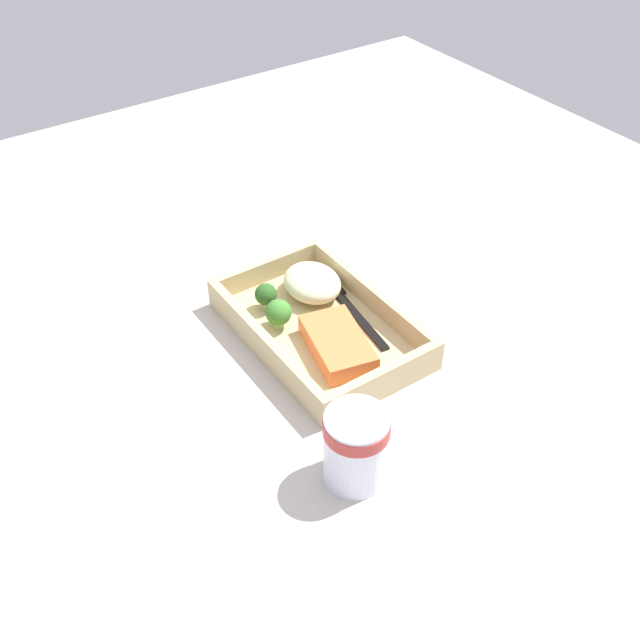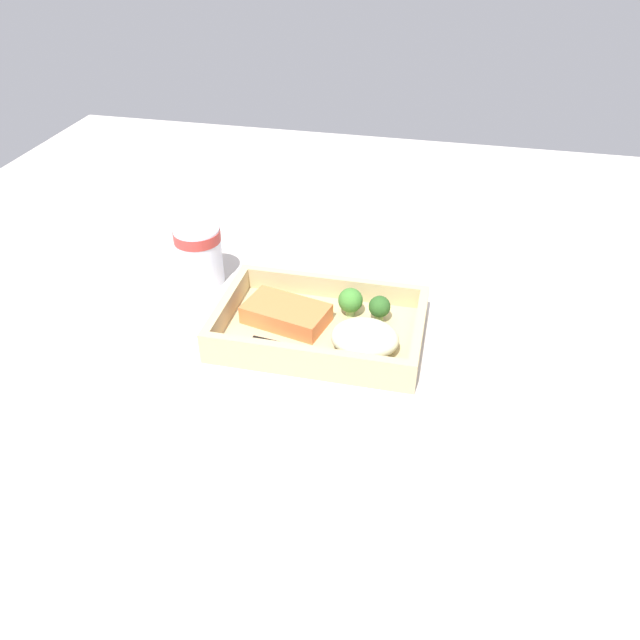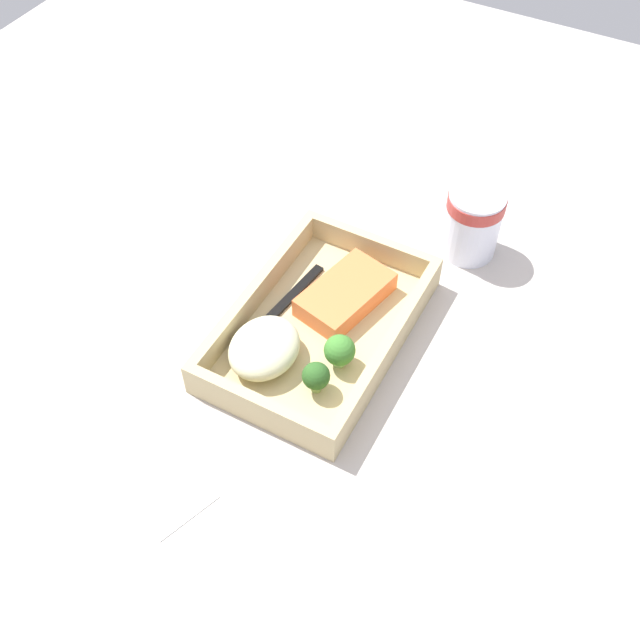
# 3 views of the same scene
# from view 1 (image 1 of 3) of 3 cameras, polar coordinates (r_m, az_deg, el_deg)

# --- Properties ---
(ground_plane) EXTENTS (1.60, 1.60, 0.02)m
(ground_plane) POSITION_cam_1_polar(r_m,az_deg,el_deg) (0.99, -0.00, -1.63)
(ground_plane) COLOR #BAB1A9
(takeout_tray) EXTENTS (0.28, 0.18, 0.01)m
(takeout_tray) POSITION_cam_1_polar(r_m,az_deg,el_deg) (0.98, -0.00, -0.94)
(takeout_tray) COLOR tan
(takeout_tray) RESTS_ON ground_plane
(tray_rim) EXTENTS (0.28, 0.18, 0.03)m
(tray_rim) POSITION_cam_1_polar(r_m,az_deg,el_deg) (0.97, -0.00, 0.05)
(tray_rim) COLOR tan
(tray_rim) RESTS_ON takeout_tray
(salmon_fillet) EXTENTS (0.12, 0.09, 0.03)m
(salmon_fillet) POSITION_cam_1_polar(r_m,az_deg,el_deg) (0.94, 1.35, -1.86)
(salmon_fillet) COLOR orange
(salmon_fillet) RESTS_ON takeout_tray
(mashed_potatoes) EXTENTS (0.09, 0.07, 0.04)m
(mashed_potatoes) POSITION_cam_1_polar(r_m,az_deg,el_deg) (1.02, -0.60, 2.86)
(mashed_potatoes) COLOR beige
(mashed_potatoes) RESTS_ON takeout_tray
(broccoli_floret_1) EXTENTS (0.03, 0.03, 0.04)m
(broccoli_floret_1) POSITION_cam_1_polar(r_m,az_deg,el_deg) (1.00, -4.14, 1.91)
(broccoli_floret_1) COLOR #7E9A52
(broccoli_floret_1) RESTS_ON takeout_tray
(broccoli_floret_2) EXTENTS (0.03, 0.03, 0.04)m
(broccoli_floret_2) POSITION_cam_1_polar(r_m,az_deg,el_deg) (0.97, -3.18, 0.54)
(broccoli_floret_2) COLOR #81A261
(broccoli_floret_2) RESTS_ON takeout_tray
(fork) EXTENTS (0.16, 0.04, 0.00)m
(fork) POSITION_cam_1_polar(r_m,az_deg,el_deg) (1.01, 2.40, 0.81)
(fork) COLOR black
(fork) RESTS_ON takeout_tray
(paper_cup) EXTENTS (0.07, 0.07, 0.09)m
(paper_cup) POSITION_cam_1_polar(r_m,az_deg,el_deg) (0.79, 2.75, -9.44)
(paper_cup) COLOR white
(paper_cup) RESTS_ON ground_plane
(receipt_slip) EXTENTS (0.12, 0.17, 0.00)m
(receipt_slip) POSITION_cam_1_polar(r_m,az_deg,el_deg) (1.17, -3.39, 6.39)
(receipt_slip) COLOR white
(receipt_slip) RESTS_ON ground_plane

